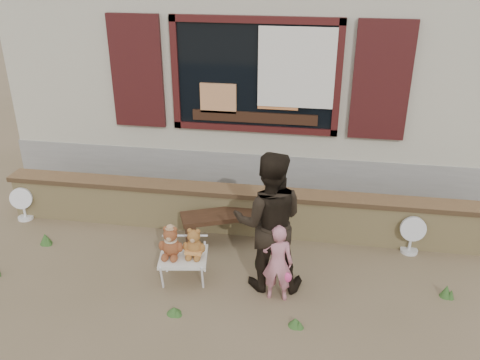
% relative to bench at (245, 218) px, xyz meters
% --- Properties ---
extents(ground, '(80.00, 80.00, 0.00)m').
position_rel_bench_xyz_m(ground, '(-0.05, -0.77, -0.33)').
color(ground, brown).
rests_on(ground, ground).
extents(shopfront, '(8.04, 5.13, 4.00)m').
position_rel_bench_xyz_m(shopfront, '(-0.05, 3.72, 1.67)').
color(shopfront, gray).
rests_on(shopfront, ground).
extents(brick_wall, '(7.10, 0.36, 0.67)m').
position_rel_bench_xyz_m(brick_wall, '(-0.05, 0.23, 0.01)').
color(brick_wall, tan).
rests_on(brick_wall, ground).
extents(bench, '(1.78, 1.02, 0.45)m').
position_rel_bench_xyz_m(bench, '(0.00, 0.00, 0.00)').
color(bench, '#321E11').
rests_on(bench, ground).
extents(folding_chair, '(0.65, 0.59, 0.35)m').
position_rel_bench_xyz_m(folding_chair, '(-0.60, -1.07, -0.01)').
color(folding_chair, silver).
rests_on(folding_chair, ground).
extents(teddy_bear_left, '(0.34, 0.31, 0.41)m').
position_rel_bench_xyz_m(teddy_bear_left, '(-0.74, -1.09, 0.23)').
color(teddy_bear_left, brown).
rests_on(teddy_bear_left, folding_chair).
extents(teddy_bear_right, '(0.32, 0.29, 0.38)m').
position_rel_bench_xyz_m(teddy_bear_right, '(-0.46, -1.05, 0.21)').
color(teddy_bear_right, brown).
rests_on(teddy_bear_right, folding_chair).
extents(child, '(0.36, 0.24, 0.98)m').
position_rel_bench_xyz_m(child, '(0.57, -1.24, 0.16)').
color(child, '#CE7B89').
rests_on(child, ground).
extents(adult, '(0.91, 0.74, 1.75)m').
position_rel_bench_xyz_m(adult, '(0.43, -0.99, 0.54)').
color(adult, black).
rests_on(adult, ground).
extents(fan_left, '(0.34, 0.22, 0.53)m').
position_rel_bench_xyz_m(fan_left, '(-3.39, 0.03, -0.06)').
color(fan_left, white).
rests_on(fan_left, ground).
extents(fan_right, '(0.34, 0.23, 0.55)m').
position_rel_bench_xyz_m(fan_right, '(2.25, 0.03, -0.05)').
color(fan_right, silver).
rests_on(fan_right, ground).
extents(grass_tufts, '(5.67, 1.31, 0.16)m').
position_rel_bench_xyz_m(grass_tufts, '(-0.49, -1.07, -0.27)').
color(grass_tufts, '#325A24').
rests_on(grass_tufts, ground).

